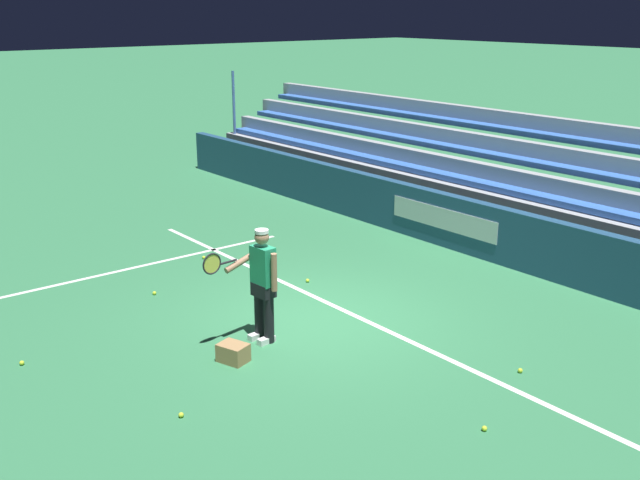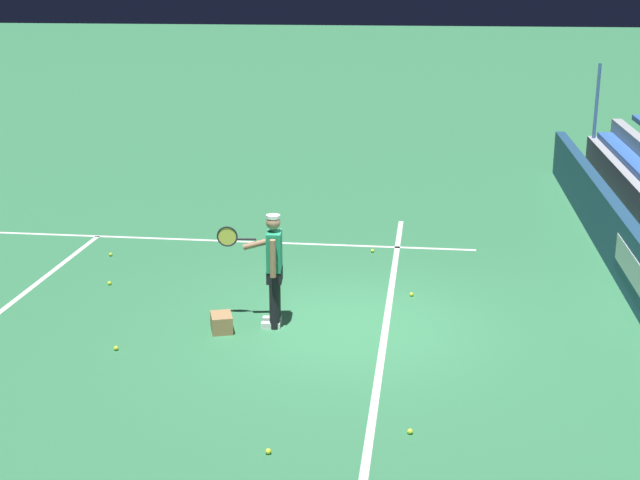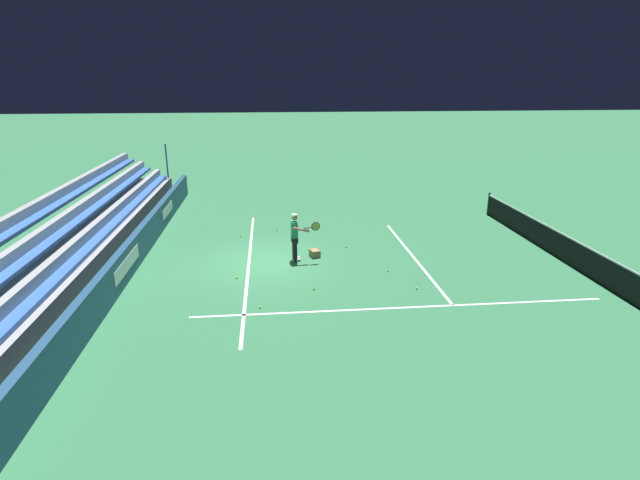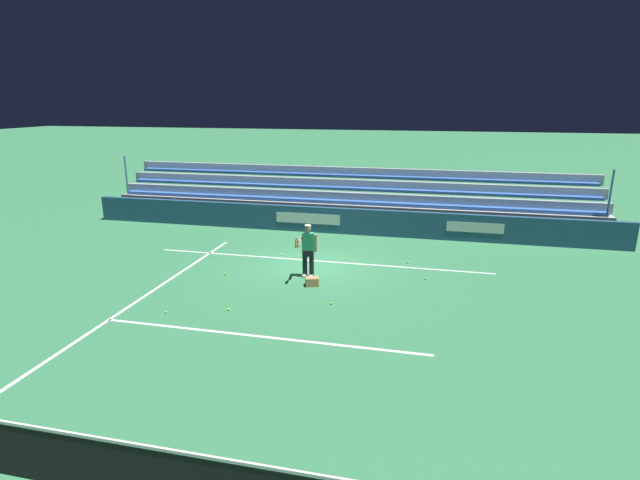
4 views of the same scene
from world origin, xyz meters
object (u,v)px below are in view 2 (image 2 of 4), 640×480
object	(u,v)px
tennis_ball_near_player	(109,283)
tennis_ball_toward_net	(411,294)
tennis_player	(273,269)
tennis_ball_stray_back	(373,251)
tennis_ball_by_box	(410,431)
tennis_ball_far_left	(111,254)
tennis_ball_on_baseline	(277,266)
ball_box_cardboard	(222,323)
tennis_ball_midcourt	(268,451)
tennis_ball_far_right	(116,348)

from	to	relation	value
tennis_ball_near_player	tennis_ball_toward_net	bearing A→B (deg)	-88.98
tennis_player	tennis_ball_stray_back	world-z (taller)	tennis_player
tennis_ball_stray_back	tennis_ball_by_box	size ratio (longest dim) A/B	1.00
tennis_ball_far_left	tennis_ball_stray_back	bearing A→B (deg)	-80.11
tennis_ball_on_baseline	ball_box_cardboard	bearing A→B (deg)	174.28
tennis_player	tennis_ball_on_baseline	xyz separation A→B (m)	(2.68, 0.42, -0.86)
ball_box_cardboard	tennis_ball_midcourt	size ratio (longest dim) A/B	6.06
tennis_ball_far_right	tennis_ball_on_baseline	bearing A→B (deg)	-22.51
ball_box_cardboard	tennis_ball_far_right	distance (m)	1.58
tennis_ball_far_left	tennis_ball_toward_net	bearing A→B (deg)	-104.54
tennis_ball_midcourt	tennis_ball_far_left	distance (m)	7.88
tennis_ball_midcourt	tennis_ball_stray_back	world-z (taller)	same
tennis_ball_by_box	tennis_ball_near_player	bearing A→B (deg)	49.32
tennis_ball_midcourt	tennis_ball_far_left	world-z (taller)	same
tennis_ball_near_player	tennis_ball_far_left	bearing A→B (deg)	19.24
tennis_ball_midcourt	tennis_ball_near_player	distance (m)	6.29
tennis_ball_far_left	tennis_player	bearing A→B (deg)	-129.43
tennis_ball_far_right	tennis_ball_on_baseline	xyz separation A→B (m)	(3.87, -1.61, 0.00)
tennis_ball_far_right	tennis_ball_by_box	size ratio (longest dim) A/B	1.00
tennis_ball_far_left	tennis_ball_far_right	bearing A→B (deg)	-159.12
tennis_ball_midcourt	tennis_ball_near_player	xyz separation A→B (m)	(5.11, 3.67, 0.00)
tennis_ball_stray_back	tennis_player	bearing A→B (deg)	162.25
tennis_ball_on_baseline	tennis_ball_far_left	size ratio (longest dim) A/B	1.00
tennis_ball_near_player	tennis_ball_toward_net	xyz separation A→B (m)	(0.09, -5.09, 0.00)
tennis_ball_near_player	tennis_ball_stray_back	bearing A→B (deg)	-60.85
tennis_ball_midcourt	tennis_ball_far_left	size ratio (longest dim) A/B	1.00
tennis_ball_on_baseline	tennis_ball_by_box	size ratio (longest dim) A/B	1.00
tennis_ball_stray_back	tennis_ball_on_baseline	size ratio (longest dim) A/B	1.00
tennis_ball_stray_back	tennis_ball_toward_net	distance (m)	2.44
ball_box_cardboard	tennis_ball_far_left	world-z (taller)	ball_box_cardboard
tennis_ball_toward_net	tennis_ball_near_player	bearing A→B (deg)	91.02
ball_box_cardboard	tennis_ball_by_box	bearing A→B (deg)	-133.82
ball_box_cardboard	tennis_ball_on_baseline	bearing A→B (deg)	-5.72
tennis_ball_by_box	ball_box_cardboard	bearing A→B (deg)	46.18
tennis_ball_far_right	tennis_ball_by_box	xyz separation A→B (m)	(-1.86, -4.15, 0.00)
ball_box_cardboard	tennis_ball_near_player	xyz separation A→B (m)	(1.74, 2.35, -0.10)
tennis_ball_far_right	tennis_ball_far_left	distance (m)	4.46
tennis_ball_far_right	tennis_ball_near_player	size ratio (longest dim) A/B	1.00
tennis_player	ball_box_cardboard	size ratio (longest dim) A/B	4.29
ball_box_cardboard	tennis_ball_far_left	bearing A→B (deg)	41.35
tennis_ball_far_left	tennis_ball_toward_net	xyz separation A→B (m)	(-1.46, -5.63, 0.00)
tennis_player	tennis_ball_by_box	xyz separation A→B (m)	(-3.05, -2.13, -0.86)
tennis_ball_far_right	tennis_ball_near_player	xyz separation A→B (m)	(2.61, 1.05, 0.00)
tennis_player	tennis_ball_toward_net	distance (m)	2.66
tennis_ball_on_baseline	tennis_ball_far_left	bearing A→B (deg)	84.76
ball_box_cardboard	tennis_ball_near_player	distance (m)	2.93
tennis_ball_stray_back	tennis_ball_far_right	bearing A→B (deg)	147.05
tennis_ball_far_right	tennis_ball_toward_net	xyz separation A→B (m)	(2.70, -4.04, 0.00)
tennis_player	tennis_ball_far_right	bearing A→B (deg)	120.52
tennis_ball_stray_back	tennis_ball_toward_net	xyz separation A→B (m)	(-2.30, -0.80, 0.00)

